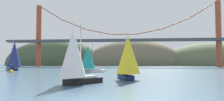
{
  "coord_description": "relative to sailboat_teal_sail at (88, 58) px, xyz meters",
  "views": [
    {
      "loc": [
        4.23,
        -16.75,
        3.31
      ],
      "look_at": [
        0.0,
        25.34,
        5.44
      ],
      "focal_mm": 32.72,
      "sensor_mm": 36.0,
      "label": 1
    }
  ],
  "objects": [
    {
      "name": "ground_plane",
      "position": [
        8.45,
        -41.16,
        -4.12
      ],
      "size": [
        360.0,
        360.0,
        0.0
      ],
      "primitive_type": "plane",
      "color": "#426075"
    },
    {
      "name": "headland_center",
      "position": [
        13.45,
        93.84,
        -4.12
      ],
      "size": [
        72.83,
        44.0,
        38.3
      ],
      "primitive_type": "ellipsoid",
      "color": "#6B664C",
      "rests_on": "ground_plane"
    },
    {
      "name": "headland_right",
      "position": [
        68.45,
        93.84,
        -4.12
      ],
      "size": [
        73.46,
        44.0,
        32.33
      ],
      "primitive_type": "ellipsoid",
      "color": "#5B6647",
      "rests_on": "ground_plane"
    },
    {
      "name": "headland_left",
      "position": [
        -46.55,
        93.84,
        -4.12
      ],
      "size": [
        77.57,
        44.0,
        39.11
      ],
      "primitive_type": "ellipsoid",
      "color": "#425138",
      "rests_on": "ground_plane"
    },
    {
      "name": "suspension_bridge",
      "position": [
        8.45,
        53.84,
        11.67
      ],
      "size": [
        134.85,
        6.0,
        35.33
      ],
      "color": "#A34228",
      "rests_on": "ground_plane"
    },
    {
      "name": "sailboat_teal_sail",
      "position": [
        0.0,
        0.0,
        0.0
      ],
      "size": [
        7.61,
        4.74,
        8.38
      ],
      "color": "white",
      "rests_on": "ground_plane"
    },
    {
      "name": "sailboat_navy_sail",
      "position": [
        -27.37,
        7.68,
        1.06
      ],
      "size": [
        8.24,
        8.04,
        10.29
      ],
      "color": "navy",
      "rests_on": "ground_plane"
    },
    {
      "name": "sailboat_white_mainsail",
      "position": [
        4.67,
        -30.48,
        -0.09
      ],
      "size": [
        6.2,
        7.11,
        8.62
      ],
      "color": "black",
      "rests_on": "ground_plane"
    },
    {
      "name": "sailboat_yellow_sail",
      "position": [
        11.9,
        -23.05,
        -0.1
      ],
      "size": [
        5.07,
        7.47,
        8.56
      ],
      "color": "#191E4C",
      "rests_on": "ground_plane"
    },
    {
      "name": "channel_buoy",
      "position": [
        -20.7,
        -4.49,
        -3.75
      ],
      "size": [
        1.1,
        1.1,
        2.64
      ],
      "color": "gold",
      "rests_on": "ground_plane"
    }
  ]
}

